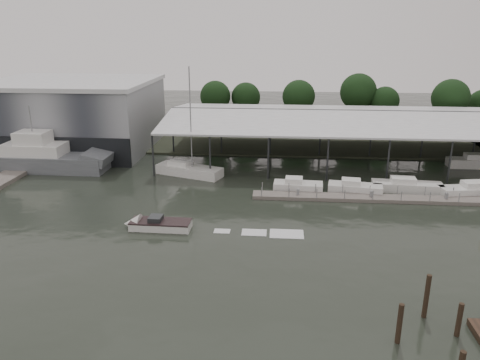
{
  "coord_description": "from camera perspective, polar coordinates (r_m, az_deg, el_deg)",
  "views": [
    {
      "loc": [
        3.64,
        -39.23,
        18.15
      ],
      "look_at": [
        -0.31,
        8.22,
        2.5
      ],
      "focal_mm": 35.0,
      "sensor_mm": 36.0,
      "label": 1
    }
  ],
  "objects": [
    {
      "name": "ground",
      "position": [
        43.38,
        -0.49,
        -6.54
      ],
      "size": [
        200.0,
        200.0,
        0.0
      ],
      "primitive_type": "plane",
      "color": "#232922",
      "rests_on": "ground"
    },
    {
      "name": "land_strip_far",
      "position": [
        83.29,
        2.16,
        5.67
      ],
      "size": [
        140.0,
        30.0,
        0.3
      ],
      "color": "#363B2C",
      "rests_on": "ground"
    },
    {
      "name": "land_strip_west",
      "position": [
        83.8,
        -26.83,
        3.78
      ],
      "size": [
        20.0,
        40.0,
        0.3
      ],
      "color": "#363B2C",
      "rests_on": "ground"
    },
    {
      "name": "storage_warehouse",
      "position": [
        77.15,
        -19.7,
        7.54
      ],
      "size": [
        24.5,
        20.5,
        10.5
      ],
      "color": "#91959A",
      "rests_on": "ground"
    },
    {
      "name": "covered_boat_shed",
      "position": [
        69.59,
        15.9,
        7.56
      ],
      "size": [
        58.24,
        24.0,
        6.96
      ],
      "color": "white",
      "rests_on": "ground"
    },
    {
      "name": "trawler_dock",
      "position": [
        65.46,
        -26.4,
        0.38
      ],
      "size": [
        3.0,
        18.0,
        0.5
      ],
      "color": "slate",
      "rests_on": "ground"
    },
    {
      "name": "floating_dock",
      "position": [
        53.62,
        16.71,
        -2.17
      ],
      "size": [
        28.0,
        2.0,
        1.4
      ],
      "color": "slate",
      "rests_on": "ground"
    },
    {
      "name": "grey_trawler",
      "position": [
        67.06,
        -22.78,
        2.45
      ],
      "size": [
        17.58,
        4.77,
        8.84
      ],
      "rotation": [
        0.0,
        0.0,
        -0.01
      ],
      "color": "slate",
      "rests_on": "ground"
    },
    {
      "name": "white_sailboat",
      "position": [
        60.26,
        -6.31,
        1.21
      ],
      "size": [
        9.0,
        5.4,
        13.86
      ],
      "rotation": [
        0.0,
        0.0,
        -0.35
      ],
      "color": "white",
      "rests_on": "ground"
    },
    {
      "name": "speedboat_underway",
      "position": [
        44.98,
        -10.3,
        -5.37
      ],
      "size": [
        17.38,
        2.57,
        2.0
      ],
      "rotation": [
        0.0,
        0.0,
        3.12
      ],
      "color": "white",
      "rests_on": "ground"
    },
    {
      "name": "moored_cruiser_0",
      "position": [
        54.4,
        7.02,
        -0.75
      ],
      "size": [
        5.74,
        2.61,
        1.7
      ],
      "rotation": [
        0.0,
        0.0,
        -0.07
      ],
      "color": "white",
      "rests_on": "ground"
    },
    {
      "name": "moored_cruiser_1",
      "position": [
        54.98,
        13.77,
        -0.95
      ],
      "size": [
        6.27,
        3.03,
        1.7
      ],
      "rotation": [
        0.0,
        0.0,
        -0.14
      ],
      "color": "white",
      "rests_on": "ground"
    },
    {
      "name": "moored_cruiser_2",
      "position": [
        57.36,
        19.62,
        -0.7
      ],
      "size": [
        8.03,
        2.77,
        1.7
      ],
      "rotation": [
        0.0,
        0.0,
        -0.07
      ],
      "color": "white",
      "rests_on": "ground"
    },
    {
      "name": "moored_cruiser_3",
      "position": [
        59.21,
        27.25,
        -1.12
      ],
      "size": [
        9.57,
        3.78,
        1.7
      ],
      "rotation": [
        0.0,
        0.0,
        0.17
      ],
      "color": "white",
      "rests_on": "ground"
    },
    {
      "name": "mooring_pilings",
      "position": [
        31.68,
        24.88,
        -16.32
      ],
      "size": [
        7.2,
        7.18,
        3.73
      ],
      "color": "#2E2317",
      "rests_on": "ground"
    },
    {
      "name": "horizon_tree_line",
      "position": [
        89.94,
        17.57,
        9.52
      ],
      "size": [
        70.19,
        11.1,
        10.06
      ],
      "color": "#302015",
      "rests_on": "ground"
    }
  ]
}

